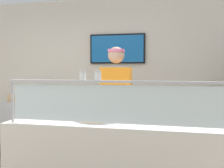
% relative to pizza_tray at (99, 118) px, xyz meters
% --- Properties ---
extents(shop_rear_unit, '(6.63, 0.13, 2.70)m').
position_rel_pizza_tray_xyz_m(shop_rear_unit, '(0.21, 1.97, 0.39)').
color(shop_rear_unit, silver).
rests_on(shop_rear_unit, ground).
extents(serving_counter, '(2.23, 0.70, 0.95)m').
position_rel_pizza_tray_xyz_m(serving_counter, '(0.22, -0.04, -0.49)').
color(serving_counter, silver).
rests_on(serving_counter, ground).
extents(sneeze_guard, '(2.06, 0.06, 0.43)m').
position_rel_pizza_tray_xyz_m(sneeze_guard, '(0.22, -0.34, 0.26)').
color(sneeze_guard, '#B2B5BC').
rests_on(sneeze_guard, serving_counter).
extents(pizza_tray, '(0.52, 0.52, 0.04)m').
position_rel_pizza_tray_xyz_m(pizza_tray, '(0.00, 0.00, 0.00)').
color(pizza_tray, '#9EA0A8').
rests_on(pizza_tray, serving_counter).
extents(pizza_server, '(0.15, 0.29, 0.01)m').
position_rel_pizza_tray_xyz_m(pizza_server, '(0.03, -0.02, 0.02)').
color(pizza_server, '#ADAFB7').
rests_on(pizza_server, pizza_tray).
extents(parmesan_shaker, '(0.06, 0.06, 0.08)m').
position_rel_pizza_tray_xyz_m(parmesan_shaker, '(-0.06, -0.34, 0.45)').
color(parmesan_shaker, white).
rests_on(parmesan_shaker, sneeze_guard).
extents(pepper_flake_shaker, '(0.06, 0.06, 0.09)m').
position_rel_pizza_tray_xyz_m(pepper_flake_shaker, '(0.08, -0.34, 0.45)').
color(pepper_flake_shaker, white).
rests_on(pepper_flake_shaker, sneeze_guard).
extents(worker_figure, '(0.41, 0.50, 1.76)m').
position_rel_pizza_tray_xyz_m(worker_figure, '(0.04, 0.68, 0.04)').
color(worker_figure, '#23232D').
rests_on(worker_figure, ground).
extents(prep_shelf, '(0.70, 0.55, 0.92)m').
position_rel_pizza_tray_xyz_m(prep_shelf, '(-1.69, 1.48, -0.51)').
color(prep_shelf, '#B7BABF').
rests_on(prep_shelf, ground).
extents(pizza_box_stack, '(0.50, 0.49, 0.13)m').
position_rel_pizza_tray_xyz_m(pizza_box_stack, '(-1.68, 1.48, 0.02)').
color(pizza_box_stack, tan).
rests_on(pizza_box_stack, prep_shelf).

